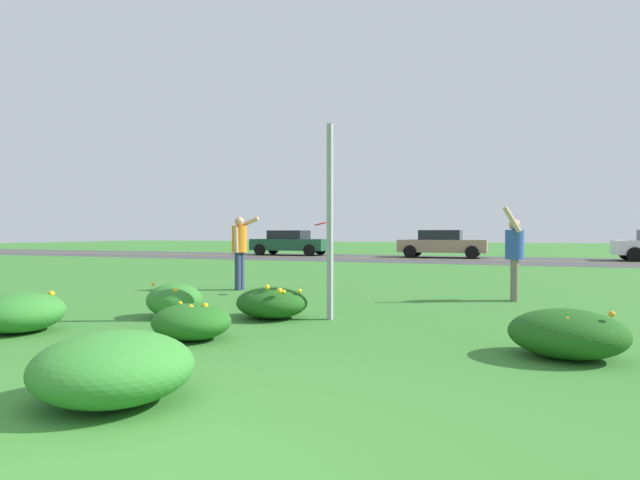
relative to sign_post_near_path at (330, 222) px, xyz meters
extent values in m
plane|color=#387A2D|center=(0.71, 6.57, -1.46)|extent=(120.00, 120.00, 0.00)
cube|color=#424244|center=(0.71, 18.44, -1.45)|extent=(120.00, 7.80, 0.01)
cube|color=yellow|center=(0.71, 18.44, -1.45)|extent=(120.00, 0.16, 0.00)
ellipsoid|color=#337F2D|center=(-3.45, -2.34, -1.20)|extent=(1.03, 1.13, 0.52)
sphere|color=gold|center=(-3.27, -2.01, -0.98)|extent=(0.08, 0.08, 0.08)
sphere|color=gold|center=(-3.81, -2.14, -1.11)|extent=(0.05, 0.05, 0.05)
sphere|color=gold|center=(-3.12, -2.42, -1.05)|extent=(0.07, 0.07, 0.07)
ellipsoid|color=#1E5619|center=(3.08, -1.34, -1.21)|extent=(1.17, 1.00, 0.50)
sphere|color=orange|center=(2.82, -1.36, -1.05)|extent=(0.08, 0.08, 0.08)
sphere|color=orange|center=(3.45, -1.55, -0.95)|extent=(0.06, 0.06, 0.06)
sphere|color=orange|center=(3.05, -1.62, -1.02)|extent=(0.05, 0.05, 0.05)
sphere|color=orange|center=(3.32, -1.35, -1.17)|extent=(0.06, 0.06, 0.06)
ellipsoid|color=#23661E|center=(-1.09, -1.94, -1.24)|extent=(0.98, 0.89, 0.43)
sphere|color=yellow|center=(-1.03, -2.05, -1.05)|extent=(0.07, 0.07, 0.07)
sphere|color=yellow|center=(-1.35, -1.81, -1.05)|extent=(0.05, 0.05, 0.05)
sphere|color=yellow|center=(-1.01, -1.69, -1.11)|extent=(0.05, 0.05, 0.05)
sphere|color=yellow|center=(-0.94, -1.71, -1.15)|extent=(0.09, 0.09, 0.09)
sphere|color=yellow|center=(-0.90, -1.94, -1.04)|extent=(0.07, 0.07, 0.07)
ellipsoid|color=#337F2D|center=(-0.30, -4.10, -1.19)|extent=(1.22, 1.17, 0.54)
sphere|color=yellow|center=(-0.55, -4.27, -1.12)|extent=(0.07, 0.07, 0.07)
sphere|color=yellow|center=(-0.25, -4.59, -1.16)|extent=(0.07, 0.07, 0.07)
sphere|color=yellow|center=(-0.51, -4.18, -1.02)|extent=(0.09, 0.09, 0.09)
ellipsoid|color=#1E5619|center=(-0.87, -0.19, -1.22)|extent=(1.09, 1.03, 0.47)
sphere|color=yellow|center=(-0.58, 0.17, -1.12)|extent=(0.07, 0.07, 0.07)
sphere|color=yellow|center=(-0.39, -0.24, -1.02)|extent=(0.06, 0.06, 0.06)
sphere|color=yellow|center=(-0.58, -0.39, -1.02)|extent=(0.06, 0.06, 0.06)
sphere|color=yellow|center=(-0.81, -0.47, -0.96)|extent=(0.08, 0.08, 0.08)
sphere|color=yellow|center=(-1.04, 0.16, -1.10)|extent=(0.07, 0.07, 0.07)
sphere|color=yellow|center=(-0.57, -0.55, -0.99)|extent=(0.09, 0.09, 0.09)
ellipsoid|color=#337F2D|center=(-2.30, -0.64, -1.20)|extent=(0.87, 0.79, 0.52)
sphere|color=gold|center=(-2.12, -0.86, -1.02)|extent=(0.08, 0.08, 0.08)
sphere|color=gold|center=(-2.41, -0.42, -1.06)|extent=(0.06, 0.06, 0.06)
sphere|color=gold|center=(-2.50, -0.50, -1.08)|extent=(0.05, 0.05, 0.05)
sphere|color=gold|center=(-2.43, -0.99, -0.92)|extent=(0.05, 0.05, 0.05)
sphere|color=gold|center=(-2.06, -0.63, -1.03)|extent=(0.08, 0.08, 0.08)
cube|color=#93969B|center=(0.00, 0.00, 0.00)|extent=(0.07, 0.10, 2.91)
cylinder|color=orange|center=(-3.26, 3.03, -0.30)|extent=(0.34, 0.34, 0.60)
sphere|color=tan|center=(-3.26, 3.03, 0.10)|extent=(0.21, 0.21, 0.21)
cylinder|color=navy|center=(-3.26, 3.12, -1.03)|extent=(0.14, 0.14, 0.85)
cylinder|color=navy|center=(-3.26, 2.95, -1.03)|extent=(0.14, 0.14, 0.85)
cylinder|color=tan|center=(-3.16, 3.23, 0.07)|extent=(0.56, 0.11, 0.30)
cylinder|color=tan|center=(-3.23, 2.84, -0.32)|extent=(0.11, 0.09, 0.57)
cylinder|color=#2D4C9E|center=(2.59, 3.21, -0.39)|extent=(0.34, 0.34, 0.56)
sphere|color=tan|center=(2.59, 3.21, 0.00)|extent=(0.21, 0.21, 0.21)
cylinder|color=#726B5B|center=(2.59, 3.12, -1.06)|extent=(0.14, 0.14, 0.79)
cylinder|color=#726B5B|center=(2.58, 3.29, -1.06)|extent=(0.14, 0.14, 0.79)
cylinder|color=tan|center=(2.54, 3.01, 0.09)|extent=(0.34, 0.10, 0.50)
cylinder|color=tan|center=(2.56, 3.41, -0.40)|extent=(0.11, 0.09, 0.53)
cylinder|color=red|center=(-1.24, 2.91, 0.04)|extent=(0.28, 0.28, 0.11)
torus|color=red|center=(-1.24, 2.91, 0.03)|extent=(0.28, 0.27, 0.11)
cube|color=#194C2D|center=(-9.61, 20.20, -0.84)|extent=(4.50, 1.82, 0.66)
cube|color=black|center=(-9.71, 20.20, -0.27)|extent=(2.10, 1.64, 0.52)
cylinder|color=black|center=(-8.06, 21.09, -1.13)|extent=(0.66, 0.22, 0.66)
cylinder|color=black|center=(-8.06, 19.31, -1.13)|extent=(0.66, 0.22, 0.66)
cylinder|color=black|center=(-11.16, 21.09, -1.13)|extent=(0.66, 0.22, 0.66)
cylinder|color=black|center=(-11.16, 19.31, -1.13)|extent=(0.66, 0.22, 0.66)
cube|color=#937F60|center=(-0.87, 20.20, -0.84)|extent=(4.50, 1.82, 0.66)
cube|color=black|center=(-0.97, 20.20, -0.27)|extent=(2.10, 1.64, 0.52)
cylinder|color=black|center=(0.68, 21.09, -1.13)|extent=(0.66, 0.22, 0.66)
cylinder|color=black|center=(0.68, 19.31, -1.13)|extent=(0.66, 0.22, 0.66)
cylinder|color=black|center=(-2.42, 21.09, -1.13)|extent=(0.66, 0.22, 0.66)
cylinder|color=black|center=(-2.42, 19.31, -1.13)|extent=(0.66, 0.22, 0.66)
cylinder|color=black|center=(7.74, 21.09, -1.13)|extent=(0.66, 0.22, 0.66)
cylinder|color=black|center=(7.74, 19.31, -1.13)|extent=(0.66, 0.22, 0.66)
camera|label=1|loc=(2.53, -7.16, -0.17)|focal=28.64mm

